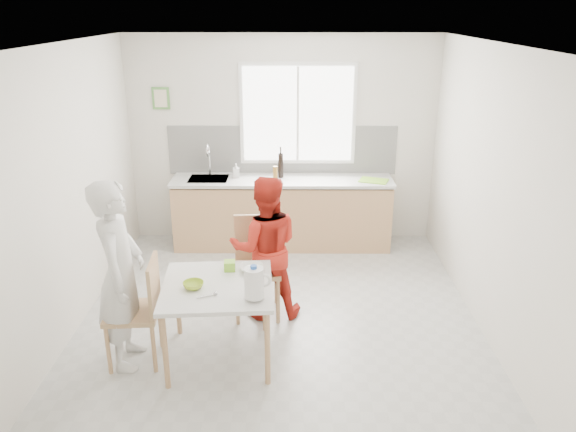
# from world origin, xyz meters

# --- Properties ---
(ground) EXTENTS (4.50, 4.50, 0.00)m
(ground) POSITION_xyz_m (0.00, 0.00, 0.00)
(ground) COLOR #B7B7B2
(ground) RESTS_ON ground
(room_shell) EXTENTS (4.50, 4.50, 4.50)m
(room_shell) POSITION_xyz_m (0.00, 0.00, 1.64)
(room_shell) COLOR silver
(room_shell) RESTS_ON ground
(window) EXTENTS (1.50, 0.06, 1.30)m
(window) POSITION_xyz_m (0.20, 2.23, 1.70)
(window) COLOR white
(window) RESTS_ON room_shell
(backsplash) EXTENTS (3.00, 0.02, 0.65)m
(backsplash) POSITION_xyz_m (0.00, 2.24, 1.23)
(backsplash) COLOR white
(backsplash) RESTS_ON room_shell
(picture_frame) EXTENTS (0.22, 0.03, 0.28)m
(picture_frame) POSITION_xyz_m (-1.55, 2.23, 1.90)
(picture_frame) COLOR #579945
(picture_frame) RESTS_ON room_shell
(kitchen_counter) EXTENTS (2.84, 0.64, 1.37)m
(kitchen_counter) POSITION_xyz_m (-0.00, 1.95, 0.42)
(kitchen_counter) COLOR tan
(kitchen_counter) RESTS_ON ground
(dining_table) EXTENTS (1.02, 1.02, 0.73)m
(dining_table) POSITION_xyz_m (-0.52, -0.63, 0.66)
(dining_table) COLOR silver
(dining_table) RESTS_ON ground
(chair_left) EXTENTS (0.48, 0.48, 0.98)m
(chair_left) POSITION_xyz_m (-1.19, -0.68, 0.54)
(chair_left) COLOR tan
(chair_left) RESTS_ON ground
(chair_far) EXTENTS (0.50, 0.50, 1.02)m
(chair_far) POSITION_xyz_m (-0.23, 0.22, 0.56)
(chair_far) COLOR tan
(chair_far) RESTS_ON ground
(person_white) EXTENTS (0.45, 0.65, 1.70)m
(person_white) POSITION_xyz_m (-1.33, -0.69, 0.85)
(person_white) COLOR silver
(person_white) RESTS_ON ground
(person_red) EXTENTS (0.76, 0.61, 1.48)m
(person_red) POSITION_xyz_m (-0.14, 0.15, 0.74)
(person_red) COLOR red
(person_red) RESTS_ON ground
(bowl_green) EXTENTS (0.19, 0.19, 0.06)m
(bowl_green) POSITION_xyz_m (-0.72, -0.69, 0.76)
(bowl_green) COLOR #9ABC2B
(bowl_green) RESTS_ON dining_table
(bowl_white) EXTENTS (0.23, 0.23, 0.05)m
(bowl_white) POSITION_xyz_m (-0.24, -0.36, 0.76)
(bowl_white) COLOR silver
(bowl_white) RESTS_ON dining_table
(milk_jug) EXTENTS (0.22, 0.16, 0.29)m
(milk_jug) POSITION_xyz_m (-0.18, -0.88, 0.89)
(milk_jug) COLOR white
(milk_jug) RESTS_ON dining_table
(green_box) EXTENTS (0.11, 0.11, 0.09)m
(green_box) POSITION_xyz_m (-0.44, -0.34, 0.78)
(green_box) COLOR #85CD2F
(green_box) RESTS_ON dining_table
(spoon) EXTENTS (0.15, 0.08, 0.01)m
(spoon) POSITION_xyz_m (-0.58, -0.85, 0.74)
(spoon) COLOR #A5A5AA
(spoon) RESTS_ON dining_table
(cutting_board) EXTENTS (0.41, 0.36, 0.01)m
(cutting_board) POSITION_xyz_m (1.17, 1.86, 0.93)
(cutting_board) COLOR #90D932
(cutting_board) RESTS_ON kitchen_counter
(wine_bottle_a) EXTENTS (0.07, 0.07, 0.32)m
(wine_bottle_a) POSITION_xyz_m (-0.02, 2.04, 1.08)
(wine_bottle_a) COLOR black
(wine_bottle_a) RESTS_ON kitchen_counter
(wine_bottle_b) EXTENTS (0.07, 0.07, 0.30)m
(wine_bottle_b) POSITION_xyz_m (-0.02, 2.01, 1.07)
(wine_bottle_b) COLOR black
(wine_bottle_b) RESTS_ON kitchen_counter
(jar_amber) EXTENTS (0.06, 0.06, 0.16)m
(jar_amber) POSITION_xyz_m (-0.09, 1.97, 1.00)
(jar_amber) COLOR brown
(jar_amber) RESTS_ON kitchen_counter
(soap_bottle) EXTENTS (0.09, 0.09, 0.18)m
(soap_bottle) POSITION_xyz_m (-0.59, 2.01, 1.01)
(soap_bottle) COLOR #999999
(soap_bottle) RESTS_ON kitchen_counter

